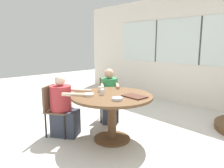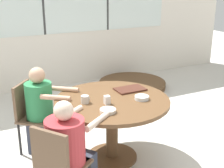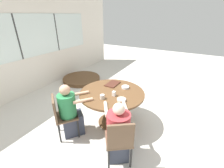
{
  "view_description": "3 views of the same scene",
  "coord_description": "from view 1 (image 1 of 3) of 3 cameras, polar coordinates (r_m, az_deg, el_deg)",
  "views": [
    {
      "loc": [
        2.53,
        -2.27,
        1.58
      ],
      "look_at": [
        0.0,
        0.0,
        0.94
      ],
      "focal_mm": 35.0,
      "sensor_mm": 36.0,
      "label": 1
    },
    {
      "loc": [
        -1.45,
        -2.94,
        2.06
      ],
      "look_at": [
        0.0,
        0.0,
        0.94
      ],
      "focal_mm": 50.0,
      "sensor_mm": 36.0,
      "label": 2
    },
    {
      "loc": [
        -2.32,
        -1.31,
        2.19
      ],
      "look_at": [
        0.0,
        0.0,
        0.94
      ],
      "focal_mm": 24.0,
      "sensor_mm": 36.0,
      "label": 3
    }
  ],
  "objects": [
    {
      "name": "chair_for_man_blue_shirt",
      "position": [
        4.55,
        -0.83,
        -2.82
      ],
      "size": [
        0.56,
        0.56,
        0.87
      ],
      "rotation": [
        0.0,
        0.0,
        -2.24
      ],
      "color": "brown",
      "rests_on": "ground_plane"
    },
    {
      "name": "dining_table",
      "position": [
        3.54,
        0.0,
        -5.43
      ],
      "size": [
        1.31,
        1.31,
        0.76
      ],
      "color": "brown",
      "rests_on": "ground_plane"
    },
    {
      "name": "food_tray_dark",
      "position": [
        3.39,
        5.9,
        -3.24
      ],
      "size": [
        0.36,
        0.23,
        0.02
      ],
      "color": "#472319",
      "rests_on": "dining_table"
    },
    {
      "name": "person_woman_green_shirt",
      "position": [
        3.85,
        -12.57,
        -6.5
      ],
      "size": [
        0.73,
        0.66,
        1.05
      ],
      "rotation": [
        0.0,
        0.0,
        -0.95
      ],
      "color": "#333847",
      "rests_on": "ground_plane"
    },
    {
      "name": "bowl_white_shallow",
      "position": [
        3.46,
        -6.08,
        -2.81
      ],
      "size": [
        0.16,
        0.16,
        0.04
      ],
      "color": "silver",
      "rests_on": "dining_table"
    },
    {
      "name": "coffee_mug",
      "position": [
        3.74,
        -2.91,
        -1.36
      ],
      "size": [
        0.09,
        0.09,
        0.08
      ],
      "color": "beige",
      "rests_on": "dining_table"
    },
    {
      "name": "chair_for_woman_green_shirt",
      "position": [
        3.91,
        -14.93,
        -5.48
      ],
      "size": [
        0.56,
        0.56,
        0.87
      ],
      "rotation": [
        0.0,
        0.0,
        -0.95
      ],
      "color": "brown",
      "rests_on": "ground_plane"
    },
    {
      "name": "milk_carton_small",
      "position": [
        3.5,
        -2.51,
        -2.1
      ],
      "size": [
        0.06,
        0.06,
        0.09
      ],
      "color": "silver",
      "rests_on": "dining_table"
    },
    {
      "name": "bowl_cereal",
      "position": [
        3.18,
        1.43,
        -3.9
      ],
      "size": [
        0.16,
        0.16,
        0.04
      ],
      "color": "silver",
      "rests_on": "dining_table"
    },
    {
      "name": "person_man_blue_shirt",
      "position": [
        4.4,
        -0.72,
        -3.82
      ],
      "size": [
        0.65,
        0.61,
        1.08
      ],
      "rotation": [
        0.0,
        0.0,
        -2.24
      ],
      "color": "#333847",
      "rests_on": "ground_plane"
    },
    {
      "name": "wall_back_with_windows",
      "position": [
        5.74,
        22.18,
        8.28
      ],
      "size": [
        8.4,
        0.08,
        2.8
      ],
      "color": "silver",
      "rests_on": "ground_plane"
    },
    {
      "name": "ground_plane",
      "position": [
        3.75,
        0.0,
        -14.25
      ],
      "size": [
        16.0,
        16.0,
        0.0
      ],
      "primitive_type": "plane",
      "color": "beige"
    }
  ]
}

